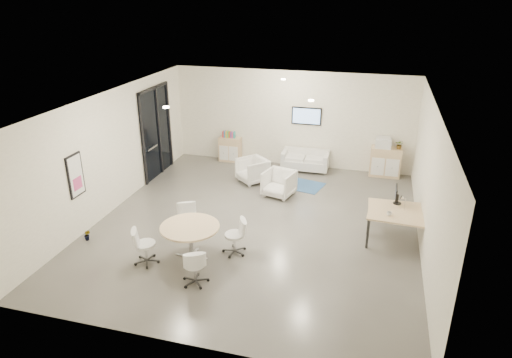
{
  "coord_description": "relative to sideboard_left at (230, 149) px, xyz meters",
  "views": [
    {
      "loc": [
        2.73,
        -10.06,
        5.59
      ],
      "look_at": [
        -0.11,
        0.4,
        1.08
      ],
      "focal_mm": 32.0,
      "sensor_mm": 36.0,
      "label": 1
    }
  ],
  "objects": [
    {
      "name": "wall_tv",
      "position": [
        2.6,
        0.19,
        1.33
      ],
      "size": [
        0.98,
        0.06,
        0.58
      ],
      "color": "black",
      "rests_on": "room_shell"
    },
    {
      "name": "desk_rear",
      "position": [
        5.53,
        -3.79,
        0.21
      ],
      "size": [
        1.38,
        0.72,
        0.71
      ],
      "rotation": [
        0.0,
        0.0,
        0.03
      ],
      "color": "tan",
      "rests_on": "room_shell"
    },
    {
      "name": "room_shell",
      "position": [
        2.1,
        -4.28,
        1.18
      ],
      "size": [
        9.6,
        10.6,
        4.8
      ],
      "color": "#53504B",
      "rests_on": "ground"
    },
    {
      "name": "loveseat",
      "position": [
        2.68,
        -0.16,
        -0.11
      ],
      "size": [
        1.53,
        0.78,
        0.57
      ],
      "rotation": [
        0.0,
        0.0,
        0.01
      ],
      "color": "white",
      "rests_on": "room_shell"
    },
    {
      "name": "desk_front",
      "position": [
        5.59,
        -4.44,
        0.26
      ],
      "size": [
        1.51,
        0.82,
        0.76
      ],
      "rotation": [
        0.0,
        0.0,
        -0.06
      ],
      "color": "tan",
      "rests_on": "room_shell"
    },
    {
      "name": "monitor",
      "position": [
        5.49,
        -3.64,
        0.52
      ],
      "size": [
        0.2,
        0.5,
        0.44
      ],
      "color": "black",
      "rests_on": "desk_rear"
    },
    {
      "name": "round_table",
      "position": [
        1.12,
        -6.21,
        0.29
      ],
      "size": [
        1.31,
        1.31,
        0.8
      ],
      "color": "tan",
      "rests_on": "room_shell"
    },
    {
      "name": "books",
      "position": [
        -0.04,
        0.0,
        0.54
      ],
      "size": [
        0.44,
        0.14,
        0.22
      ],
      "color": "red",
      "rests_on": "sideboard_left"
    },
    {
      "name": "printer",
      "position": [
        5.13,
        -0.03,
        0.7
      ],
      "size": [
        0.51,
        0.43,
        0.35
      ],
      "rotation": [
        0.0,
        0.0,
        -0.05
      ],
      "color": "white",
      "rests_on": "sideboard_right"
    },
    {
      "name": "blue_rug",
      "position": [
        2.72,
        -1.47,
        -0.42
      ],
      "size": [
        1.62,
        1.27,
        0.01
      ],
      "primitive_type": "cube",
      "rotation": [
        0.0,
        0.0,
        -0.24
      ],
      "color": "#2B4D84",
      "rests_on": "room_shell"
    },
    {
      "name": "armchair_right",
      "position": [
        2.28,
        -2.41,
        -0.01
      ],
      "size": [
        0.97,
        0.93,
        0.83
      ],
      "primitive_type": "imported",
      "rotation": [
        0.0,
        0.0,
        -0.24
      ],
      "color": "white",
      "rests_on": "room_shell"
    },
    {
      "name": "ceiling_spots",
      "position": [
        1.9,
        -3.44,
        2.76
      ],
      "size": [
        3.14,
        4.14,
        0.03
      ],
      "color": "#FFEAC6",
      "rests_on": "room_shell"
    },
    {
      "name": "plant_floor",
      "position": [
        -1.6,
        -6.15,
        -0.36
      ],
      "size": [
        0.2,
        0.3,
        0.12
      ],
      "primitive_type": "imported",
      "rotation": [
        0.0,
        0.0,
        0.17
      ],
      "color": "#3F7F3F",
      "rests_on": "room_shell"
    },
    {
      "name": "armchair_left",
      "position": [
        1.26,
        -1.62,
        -0.01
      ],
      "size": [
        1.11,
        1.11,
        0.84
      ],
      "primitive_type": "imported",
      "rotation": [
        0.0,
        0.0,
        -0.74
      ],
      "color": "white",
      "rests_on": "room_shell"
    },
    {
      "name": "sideboard_right",
      "position": [
        5.24,
        -0.03,
        0.05
      ],
      "size": [
        0.96,
        0.46,
        0.96
      ],
      "color": "tan",
      "rests_on": "room_shell"
    },
    {
      "name": "plant_cabinet",
      "position": [
        5.61,
        -0.06,
        0.65
      ],
      "size": [
        0.32,
        0.34,
        0.22
      ],
      "primitive_type": "imported",
      "rotation": [
        0.0,
        0.0,
        -0.27
      ],
      "color": "#3F7F3F",
      "rests_on": "sideboard_right"
    },
    {
      "name": "glass_door",
      "position": [
        -1.85,
        -1.77,
        1.08
      ],
      "size": [
        0.09,
        1.9,
        2.85
      ],
      "color": "black",
      "rests_on": "room_shell"
    },
    {
      "name": "meeting_chairs",
      "position": [
        1.12,
        -6.21,
        -0.01
      ],
      "size": [
        2.53,
        2.53,
        0.82
      ],
      "color": "white",
      "rests_on": "room_shell"
    },
    {
      "name": "artwork",
      "position": [
        -1.87,
        -5.88,
        1.12
      ],
      "size": [
        0.05,
        0.54,
        1.04
      ],
      "color": "black",
      "rests_on": "room_shell"
    },
    {
      "name": "cup",
      "position": [
        5.34,
        -4.46,
        0.4
      ],
      "size": [
        0.14,
        0.13,
        0.11
      ],
      "primitive_type": "imported",
      "rotation": [
        0.0,
        0.0,
        -0.42
      ],
      "color": "white",
      "rests_on": "desk_front"
    },
    {
      "name": "sideboard_left",
      "position": [
        0.0,
        0.0,
        0.0
      ],
      "size": [
        0.76,
        0.39,
        0.85
      ],
      "color": "tan",
      "rests_on": "room_shell"
    }
  ]
}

